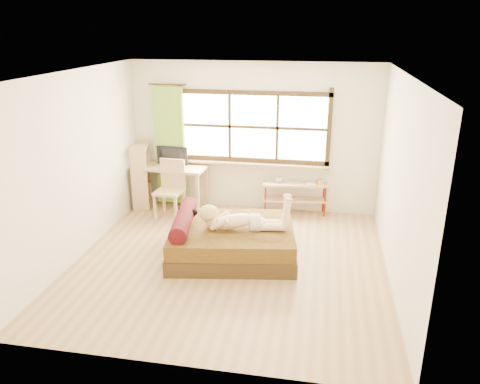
% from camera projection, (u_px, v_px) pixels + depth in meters
% --- Properties ---
extents(floor, '(4.50, 4.50, 0.00)m').
position_uv_depth(floor, '(230.00, 262.00, 6.85)').
color(floor, '#9E754C').
rests_on(floor, ground).
extents(ceiling, '(4.50, 4.50, 0.00)m').
position_uv_depth(ceiling, '(228.00, 74.00, 5.94)').
color(ceiling, white).
rests_on(ceiling, wall_back).
extents(wall_back, '(4.50, 0.00, 4.50)m').
position_uv_depth(wall_back, '(253.00, 138.00, 8.48)').
color(wall_back, silver).
rests_on(wall_back, floor).
extents(wall_front, '(4.50, 0.00, 4.50)m').
position_uv_depth(wall_front, '(180.00, 247.00, 4.31)').
color(wall_front, silver).
rests_on(wall_front, floor).
extents(wall_left, '(0.00, 4.50, 4.50)m').
position_uv_depth(wall_left, '(77.00, 166.00, 6.77)').
color(wall_left, silver).
rests_on(wall_left, floor).
extents(wall_right, '(0.00, 4.50, 4.50)m').
position_uv_depth(wall_right, '(400.00, 184.00, 6.02)').
color(wall_right, silver).
rests_on(wall_right, floor).
extents(window, '(2.80, 0.16, 1.46)m').
position_uv_depth(window, '(253.00, 129.00, 8.40)').
color(window, '#FFEDBF').
rests_on(window, wall_back).
extents(curtain, '(0.55, 0.10, 2.20)m').
position_uv_depth(curtain, '(170.00, 146.00, 8.69)').
color(curtain, '#4E8724').
rests_on(curtain, wall_back).
extents(bed, '(2.04, 1.73, 0.70)m').
position_uv_depth(bed, '(229.00, 240.00, 7.00)').
color(bed, black).
rests_on(bed, floor).
extents(woman, '(1.33, 0.56, 0.55)m').
position_uv_depth(woman, '(241.00, 211.00, 6.77)').
color(woman, beige).
rests_on(woman, bed).
extents(kitten, '(0.29, 0.15, 0.22)m').
position_uv_depth(kitten, '(187.00, 214.00, 7.11)').
color(kitten, black).
rests_on(kitten, bed).
extents(desk, '(1.37, 0.72, 0.82)m').
position_uv_depth(desk, '(171.00, 172.00, 8.67)').
color(desk, '#A77C5B').
rests_on(desk, floor).
extents(monitor, '(0.61, 0.13, 0.35)m').
position_uv_depth(monitor, '(171.00, 156.00, 8.62)').
color(monitor, black).
rests_on(monitor, desk).
extents(chair, '(0.50, 0.50, 1.03)m').
position_uv_depth(chair, '(171.00, 185.00, 8.37)').
color(chair, '#A77C5B').
rests_on(chair, floor).
extents(pipe_shelf, '(1.20, 0.43, 0.66)m').
position_uv_depth(pipe_shelf, '(296.00, 191.00, 8.49)').
color(pipe_shelf, '#A77C5B').
rests_on(pipe_shelf, floor).
extents(cup, '(0.14, 0.14, 0.10)m').
position_uv_depth(cup, '(279.00, 180.00, 8.47)').
color(cup, gray).
rests_on(cup, pipe_shelf).
extents(book, '(0.18, 0.23, 0.02)m').
position_uv_depth(book, '(307.00, 183.00, 8.40)').
color(book, gray).
rests_on(book, pipe_shelf).
extents(bookshelf, '(0.41, 0.58, 1.20)m').
position_uv_depth(bookshelf, '(141.00, 176.00, 8.77)').
color(bookshelf, '#A77C5B').
rests_on(bookshelf, floor).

